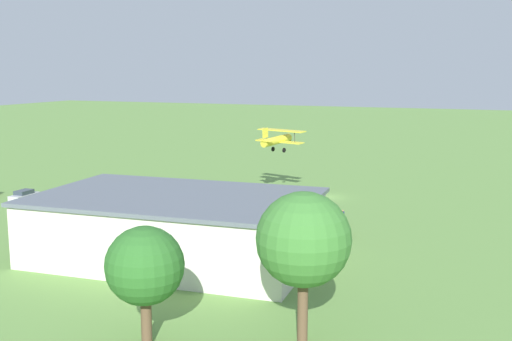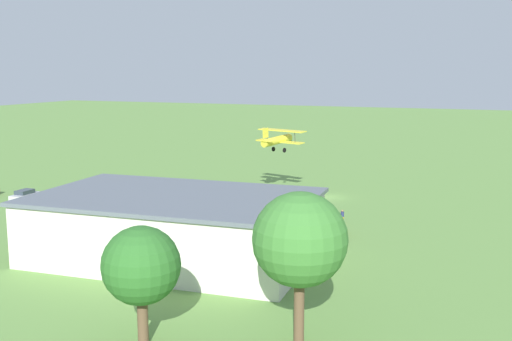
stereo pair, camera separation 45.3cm
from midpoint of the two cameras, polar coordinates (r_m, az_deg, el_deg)
ground_plane at (r=84.62m, az=6.79°, el=-2.46°), size 400.00×400.00×0.00m
hangar at (r=57.38m, az=-7.24°, el=-5.11°), size 25.92×17.15×5.92m
biplane at (r=84.71m, az=2.19°, el=2.89°), size 7.64×6.74×3.54m
car_orange at (r=65.48m, az=6.78°, el=-5.22°), size 2.05×4.35×1.58m
car_blue at (r=74.03m, az=-8.49°, el=-3.53°), size 2.19×4.69×1.64m
car_grey at (r=76.00m, az=-13.90°, el=-3.38°), size 2.29×4.69×1.64m
car_yellow at (r=81.24m, az=-17.25°, el=-2.69°), size 2.68×4.94×1.67m
car_silver at (r=86.77m, az=-20.35°, el=-2.15°), size 1.96×4.11×1.53m
person_by_parked_cars at (r=71.21m, az=-4.92°, el=-4.05°), size 0.54×0.54×1.56m
person_near_hangar_door at (r=68.89m, az=3.95°, el=-4.48°), size 0.47×0.47×1.58m
person_walking_on_apron at (r=71.46m, az=0.90°, el=-3.86°), size 0.42×0.42×1.78m
person_at_fence_line at (r=68.76m, az=2.35°, el=-4.50°), size 0.49×0.49×1.57m
person_beside_truck at (r=70.48m, az=8.13°, el=-4.24°), size 0.53×0.53×1.58m
tree_near_perimeter_road at (r=39.37m, az=-10.20°, el=-8.65°), size 4.95×4.95×7.68m
tree_behind_hangar_right at (r=38.87m, az=4.39°, el=-6.40°), size 6.02×6.02×9.75m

